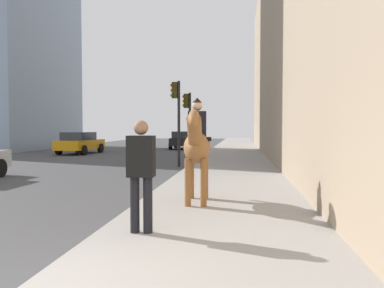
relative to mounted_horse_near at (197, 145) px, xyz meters
The scene contains 6 objects.
mounted_horse_near is the anchor object (origin of this frame).
pedestrian_greeting 2.51m from the mounted_horse_near, 166.79° to the left, with size 0.27×0.41×1.70m.
car_near_lane 18.97m from the mounted_horse_near, 30.47° to the left, with size 4.39×2.01×1.44m.
car_far_lane 23.62m from the mounted_horse_near, ahead, with size 4.44×1.93×1.44m.
traffic_light_near_curb 8.96m from the mounted_horse_near, 12.08° to the left, with size 0.20×0.44×3.77m.
traffic_light_far_curb 11.11m from the mounted_horse_near, ahead, with size 0.20×0.44×3.46m.
Camera 1 is at (-3.29, -2.19, 1.70)m, focal length 36.13 mm.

